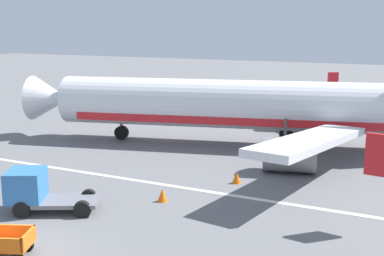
{
  "coord_description": "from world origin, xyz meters",
  "views": [
    {
      "loc": [
        14.67,
        -13.7,
        9.03
      ],
      "look_at": [
        1.5,
        13.53,
        2.8
      ],
      "focal_mm": 46.82,
      "sensor_mm": 36.0,
      "label": 1
    }
  ],
  "objects_px": {
    "traffic_cone_near_plane": "(237,177)",
    "traffic_cone_mid_apron": "(162,195)",
    "airplane": "(267,106)",
    "service_truck_beside_carts": "(36,190)"
  },
  "relations": [
    {
      "from": "traffic_cone_near_plane",
      "to": "traffic_cone_mid_apron",
      "type": "distance_m",
      "value": 5.16
    },
    {
      "from": "airplane",
      "to": "traffic_cone_near_plane",
      "type": "xyz_separation_m",
      "value": [
        1.25,
        -9.5,
        -2.7
      ]
    },
    {
      "from": "airplane",
      "to": "traffic_cone_mid_apron",
      "type": "xyz_separation_m",
      "value": [
        -1.15,
        -14.07,
        -2.71
      ]
    },
    {
      "from": "airplane",
      "to": "traffic_cone_near_plane",
      "type": "relative_size",
      "value": 53.27
    },
    {
      "from": "service_truck_beside_carts",
      "to": "traffic_cone_mid_apron",
      "type": "bearing_deg",
      "value": 38.53
    },
    {
      "from": "traffic_cone_near_plane",
      "to": "airplane",
      "type": "bearing_deg",
      "value": 97.47
    },
    {
      "from": "airplane",
      "to": "service_truck_beside_carts",
      "type": "distance_m",
      "value": 19.07
    },
    {
      "from": "traffic_cone_mid_apron",
      "to": "airplane",
      "type": "bearing_deg",
      "value": 85.34
    },
    {
      "from": "traffic_cone_near_plane",
      "to": "traffic_cone_mid_apron",
      "type": "bearing_deg",
      "value": -117.64
    },
    {
      "from": "service_truck_beside_carts",
      "to": "traffic_cone_mid_apron",
      "type": "xyz_separation_m",
      "value": [
        4.9,
        3.9,
        -0.75
      ]
    }
  ]
}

